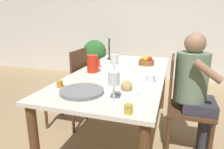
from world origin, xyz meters
TOP-DOWN VIEW (x-y plane):
  - ground_plane at (0.00, 0.00)m, footprint 20.00×20.00m
  - wall_back at (0.00, 2.55)m, footprint 10.00×0.06m
  - dining_table at (0.00, 0.00)m, footprint 0.92×1.98m
  - chair_person_side at (0.64, -0.05)m, footprint 0.42×0.42m
  - chair_opposite at (-0.64, 0.08)m, footprint 0.42×0.42m
  - person_seated at (0.74, -0.05)m, footprint 0.39×0.41m
  - red_pitcher at (-0.28, -0.09)m, footprint 0.14×0.12m
  - wine_glass_water at (-0.01, -0.17)m, footprint 0.08×0.08m
  - wine_glass_juice at (0.16, -0.77)m, footprint 0.08×0.08m
  - teacup_near_person at (0.35, -0.27)m, footprint 0.13×0.13m
  - teacup_across at (-0.30, 0.12)m, footprint 0.13×0.13m
  - serving_tray at (-0.11, -0.70)m, footprint 0.33×0.33m
  - bread_plate at (0.20, -0.56)m, footprint 0.22×0.22m
  - jam_jar_amber at (0.30, -0.92)m, footprint 0.05×0.05m
  - jam_jar_red at (-0.35, -0.63)m, footprint 0.05×0.05m
  - fruit_bowl at (0.21, 0.43)m, footprint 0.19×0.19m
  - candlestick_tall at (-0.33, 0.62)m, footprint 0.06×0.06m
  - potted_plant at (-1.12, 2.00)m, footprint 0.51×0.51m

SIDE VIEW (x-z plane):
  - ground_plane at x=0.00m, z-range 0.00..0.00m
  - chair_person_side at x=0.64m, z-range 0.03..1.00m
  - chair_opposite at x=-0.64m, z-range 0.03..1.00m
  - potted_plant at x=-1.12m, z-range 0.15..1.04m
  - dining_table at x=0.00m, z-range 0.29..1.06m
  - person_seated at x=0.74m, z-range 0.12..1.32m
  - serving_tray at x=-0.11m, z-range 0.77..0.80m
  - bread_plate at x=0.20m, z-range 0.75..0.84m
  - teacup_near_person at x=0.35m, z-range 0.77..0.83m
  - teacup_across at x=-0.30m, z-range 0.77..0.83m
  - jam_jar_amber at x=0.30m, z-range 0.77..0.83m
  - jam_jar_red at x=-0.35m, z-range 0.77..0.83m
  - fruit_bowl at x=0.21m, z-range 0.76..0.87m
  - red_pitcher at x=-0.28m, z-range 0.77..0.95m
  - candlestick_tall at x=-0.33m, z-range 0.73..1.08m
  - wine_glass_juice at x=0.16m, z-range 0.82..1.02m
  - wine_glass_water at x=-0.01m, z-range 0.82..1.04m
  - wall_back at x=0.00m, z-range 0.00..2.60m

